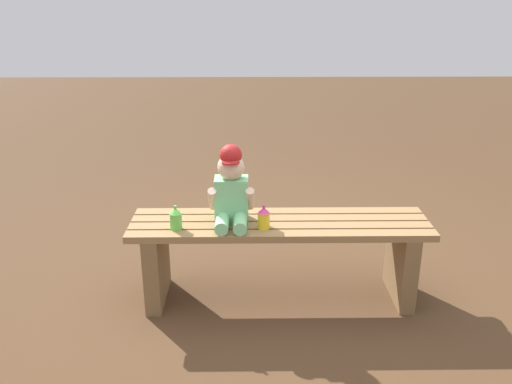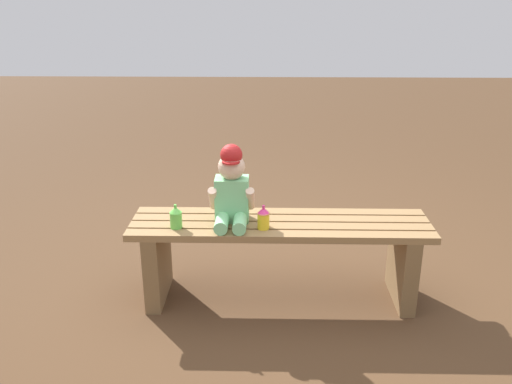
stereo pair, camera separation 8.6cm
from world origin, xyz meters
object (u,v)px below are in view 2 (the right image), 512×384
object	(u,v)px
park_bench	(280,247)
sippy_cup_right	(263,218)
child_figure	(232,189)
sippy_cup_left	(176,217)

from	to	relation	value
park_bench	sippy_cup_right	bearing A→B (deg)	-134.40
sippy_cup_right	park_bench	bearing A→B (deg)	45.60
park_bench	child_figure	size ratio (longest dim) A/B	3.80
park_bench	sippy_cup_right	world-z (taller)	sippy_cup_right
child_figure	sippy_cup_left	size ratio (longest dim) A/B	3.26
sippy_cup_left	sippy_cup_right	xyz separation A→B (m)	(0.44, 0.00, 0.00)
park_bench	sippy_cup_left	world-z (taller)	sippy_cup_left
sippy_cup_left	sippy_cup_right	size ratio (longest dim) A/B	1.00
child_figure	sippy_cup_left	xyz separation A→B (m)	(-0.27, -0.09, -0.12)
sippy_cup_left	sippy_cup_right	world-z (taller)	same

